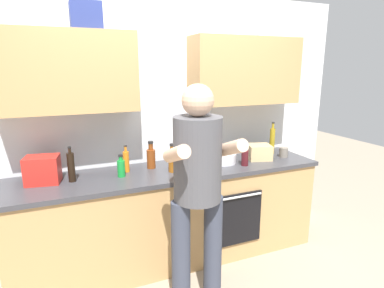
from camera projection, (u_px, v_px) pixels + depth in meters
ground_plane at (174, 257)px, 3.11m from camera, size 12.00×12.00×0.00m
back_wall_unit at (162, 102)px, 3.01m from camera, size 4.00×0.38×2.50m
counter at (173, 215)px, 3.01m from camera, size 2.84×0.67×0.90m
person_standing at (198, 183)px, 2.25m from camera, size 0.49×0.45×1.71m
bottle_syrup at (172, 160)px, 2.82m from camera, size 0.07×0.07×0.26m
bottle_oil at (272, 140)px, 3.41m from camera, size 0.06×0.06×0.34m
bottle_wine at (245, 156)px, 3.01m from camera, size 0.07×0.07×0.22m
bottle_vinegar at (151, 157)px, 2.93m from camera, size 0.08×0.08×0.26m
bottle_soy at (71, 167)px, 2.57m from camera, size 0.06×0.06×0.29m
bottle_water at (184, 158)px, 2.96m from camera, size 0.06×0.06×0.22m
bottle_juice at (126, 161)px, 2.82m from camera, size 0.05×0.05×0.24m
bottle_soda at (121, 168)px, 2.70m from camera, size 0.07×0.07×0.19m
cup_stoneware at (284, 152)px, 3.30m from camera, size 0.09×0.09×0.10m
mixing_bowl at (223, 158)px, 3.10m from camera, size 0.26×0.26×0.10m
knife_block at (194, 150)px, 3.12m from camera, size 0.10×0.14×0.29m
grocery_bag_crisps at (43, 170)px, 2.55m from camera, size 0.29×0.23×0.22m
grocery_bag_bread at (259, 152)px, 3.22m from camera, size 0.27×0.26×0.15m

